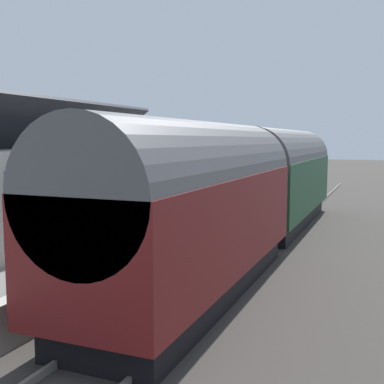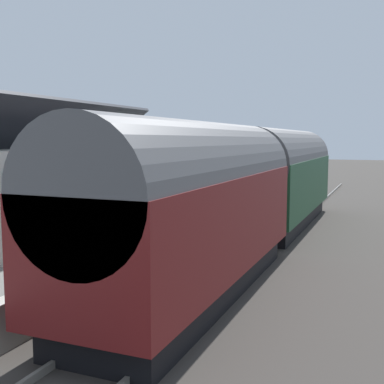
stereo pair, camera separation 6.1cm
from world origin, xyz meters
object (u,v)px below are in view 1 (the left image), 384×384
at_px(station_sign_board, 139,198).
at_px(planter_edge_near, 171,209).
at_px(station_building, 31,189).
at_px(planter_by_door, 144,204).
at_px(planter_edge_far, 206,195).
at_px(planter_bench_right, 168,199).
at_px(lamp_post_platform, 178,151).
at_px(bench_platform_end, 183,195).
at_px(bench_by_lamp, 206,189).
at_px(train, 254,186).
at_px(planter_corner_building, 218,194).
at_px(bench_mid_platform, 221,185).

bearing_deg(station_sign_board, planter_edge_near, 11.19).
xyz_separation_m(station_building, planter_by_door, (5.42, -0.97, -1.11)).
relative_size(planter_edge_far, planter_edge_near, 0.76).
height_order(planter_bench_right, lamp_post_platform, lamp_post_platform).
bearing_deg(station_building, lamp_post_platform, -26.34).
relative_size(station_building, planter_edge_near, 8.51).
distance_m(bench_platform_end, bench_by_lamp, 2.81).
bearing_deg(planter_edge_far, station_building, 166.98).
bearing_deg(train, bench_platform_end, 53.03).
distance_m(planter_bench_right, lamp_post_platform, 2.54).
xyz_separation_m(planter_edge_near, lamp_post_platform, (-0.11, -0.35, 2.28)).
distance_m(bench_by_lamp, lamp_post_platform, 6.09).
height_order(planter_edge_far, planter_bench_right, planter_bench_right).
height_order(train, station_building, station_building).
relative_size(train, bench_by_lamp, 14.98).
bearing_deg(planter_edge_far, planter_bench_right, 169.38).
xyz_separation_m(train, planter_corner_building, (5.67, 3.32, -1.03)).
height_order(planter_edge_near, planter_bench_right, planter_bench_right).
distance_m(planter_bench_right, station_sign_board, 5.38).
relative_size(bench_mid_platform, lamp_post_platform, 0.39).
relative_size(station_building, bench_by_lamp, 5.70).
relative_size(station_building, planter_bench_right, 8.60).
distance_m(planter_by_door, station_sign_board, 4.74).
bearing_deg(bench_by_lamp, bench_platform_end, 178.58).
bearing_deg(bench_by_lamp, station_building, 171.58).
distance_m(train, station_sign_board, 4.55).
distance_m(bench_by_lamp, planter_bench_right, 4.48).
xyz_separation_m(train, planter_edge_near, (0.33, 3.38, -1.06)).
bearing_deg(bench_mid_platform, lamp_post_platform, -173.03).
relative_size(bench_by_lamp, lamp_post_platform, 0.39).
bearing_deg(planter_edge_near, lamp_post_platform, -106.93).
xyz_separation_m(station_building, bench_mid_platform, (13.07, -1.61, -1.00)).
height_order(lamp_post_platform, station_sign_board, lamp_post_platform).
relative_size(planter_corner_building, planter_bench_right, 0.83).
xyz_separation_m(planter_edge_far, planter_corner_building, (1.34, -0.13, -0.08)).
distance_m(train, bench_by_lamp, 7.15).
bearing_deg(bench_platform_end, lamp_post_platform, -159.91).
xyz_separation_m(train, bench_mid_platform, (8.09, 3.99, -0.85)).
distance_m(station_building, station_sign_board, 3.28).
bearing_deg(lamp_post_platform, bench_mid_platform, 6.97).
bearing_deg(bench_by_lamp, lamp_post_platform, -170.27).
distance_m(bench_mid_platform, planter_bench_right, 6.70).
distance_m(station_building, lamp_post_platform, 5.89).
bearing_deg(lamp_post_platform, planter_edge_near, 73.07).
bearing_deg(station_sign_board, lamp_post_platform, 6.56).
xyz_separation_m(planter_edge_far, lamp_post_platform, (-4.11, -0.42, 2.17)).
bearing_deg(lamp_post_platform, planter_by_door, 82.15).
xyz_separation_m(bench_mid_platform, planter_edge_far, (-3.76, -0.54, -0.10)).
bearing_deg(station_building, bench_platform_end, -10.81).
relative_size(bench_platform_end, planter_by_door, 2.10).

